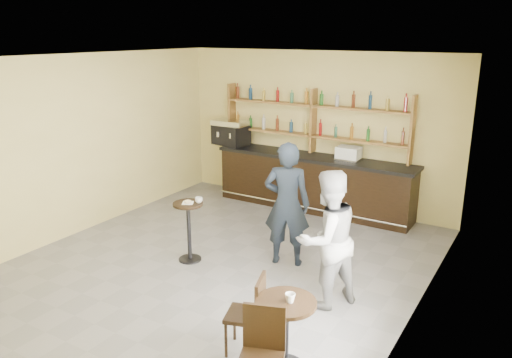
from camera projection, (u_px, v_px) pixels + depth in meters
The scene contains 21 objects.
floor at pixel (219, 265), 7.91m from camera, with size 7.00×7.00×0.00m, color slate.
ceiling at pixel (214, 58), 7.00m from camera, with size 7.00×7.00×0.00m, color white.
wall_back at pixel (316, 130), 10.32m from camera, with size 7.00×7.00×0.00m, color #DCCC7D.
wall_left at pixel (81, 145), 8.95m from camera, with size 7.00×7.00×0.00m, color #DCCC7D.
wall_right at pixel (421, 202), 5.96m from camera, with size 7.00×7.00×0.00m, color #DCCC7D.
window_pane at pixel (391, 226), 4.95m from camera, with size 2.00×2.00×0.00m, color white.
window_frame at pixel (391, 226), 4.95m from camera, with size 0.04×1.70×2.10m, color black, non-canonical shape.
shelf_unit at pixel (313, 121), 10.16m from camera, with size 4.00×0.26×1.40m, color brown, non-canonical shape.
liquor_bottles at pixel (313, 112), 10.11m from camera, with size 3.68×0.10×1.00m, color #8C5919, non-canonical shape.
bar_counter at pixel (313, 183), 10.25m from camera, with size 4.20×0.82×1.14m, color black, non-canonical shape.
espresso_machine at pixel (231, 132), 11.03m from camera, with size 0.77×0.49×0.55m, color black, non-canonical shape.
pastry_case at pixel (349, 154), 9.69m from camera, with size 0.46×0.37×0.28m, color silver, non-canonical shape.
pedestal_table at pixel (189, 232), 7.95m from camera, with size 0.47×0.47×0.97m, color black, non-canonical shape.
napkin at pixel (188, 203), 7.81m from camera, with size 0.17×0.17×0.00m, color white.
donut at pixel (188, 202), 7.79m from camera, with size 0.12×0.12×0.04m, color gold.
cup_pedestal at pixel (199, 200), 7.81m from camera, with size 0.12×0.12×0.09m, color white.
man_main at pixel (287, 204), 7.72m from camera, with size 0.72×0.47×1.97m, color black.
cafe_table at pixel (285, 335), 5.36m from camera, with size 0.66×0.66×0.83m, color black, non-canonical shape.
cup_cafe at pixel (290, 298), 5.21m from camera, with size 0.11×0.11×0.10m, color white.
chair_west at pixel (245, 314), 5.66m from camera, with size 0.41×0.41×0.94m, color black, non-canonical shape.
patron_second at pixel (327, 239), 6.55m from camera, with size 0.91×0.71×1.88m, color gray.
Camera 1 is at (4.25, -5.84, 3.55)m, focal length 35.00 mm.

